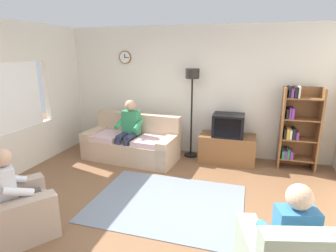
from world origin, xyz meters
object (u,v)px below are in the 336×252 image
(tv, at_px, (228,125))
(bookshelf, at_px, (296,127))
(person_in_right_armchair, at_px, (290,233))
(armchair_near_window, at_px, (10,214))
(tv_stand, at_px, (227,148))
(floor_lamp, at_px, (192,88))
(couch, at_px, (132,144))
(person_in_left_armchair, at_px, (15,188))
(person_on_couch, at_px, (129,127))

(tv, height_order, bookshelf, bookshelf)
(person_in_right_armchair, bearing_deg, armchair_near_window, -178.35)
(tv, bearing_deg, armchair_near_window, -126.42)
(tv_stand, height_order, floor_lamp, floor_lamp)
(couch, relative_size, person_in_left_armchair, 1.76)
(armchair_near_window, distance_m, person_in_left_armchair, 0.33)
(tv, height_order, floor_lamp, floor_lamp)
(person_in_left_armchair, height_order, person_in_right_armchair, same)
(floor_lamp, relative_size, armchair_near_window, 1.56)
(bookshelf, height_order, floor_lamp, floor_lamp)
(floor_lamp, relative_size, person_on_couch, 1.49)
(armchair_near_window, relative_size, person_in_right_armchair, 1.06)
(floor_lamp, xyz_separation_m, armchair_near_window, (-1.53, -3.24, -1.16))
(couch, xyz_separation_m, armchair_near_window, (-0.38, -2.75, -0.02))
(couch, distance_m, floor_lamp, 1.69)
(person_in_right_armchair, bearing_deg, tv, 104.68)
(tv, relative_size, floor_lamp, 0.32)
(tv_stand, relative_size, person_in_left_armchair, 0.98)
(couch, xyz_separation_m, person_on_couch, (-0.01, -0.11, 0.39))
(armchair_near_window, bearing_deg, person_in_right_armchair, 1.65)
(person_in_left_armchair, bearing_deg, floor_lamp, 65.00)
(bookshelf, bearing_deg, person_in_left_armchair, -138.05)
(armchair_near_window, relative_size, person_in_left_armchair, 1.06)
(person_in_left_armchair, bearing_deg, person_on_couch, 82.93)
(floor_lamp, distance_m, armchair_near_window, 3.76)
(couch, relative_size, armchair_near_window, 1.66)
(tv_stand, bearing_deg, person_in_right_armchair, -75.43)
(bookshelf, bearing_deg, person_on_couch, -169.75)
(tv_stand, distance_m, floor_lamp, 1.41)
(tv_stand, bearing_deg, bookshelf, 3.33)
(tv, bearing_deg, person_in_right_armchair, -75.32)
(tv_stand, relative_size, person_in_right_armchair, 0.98)
(couch, bearing_deg, person_in_right_armchair, -44.43)
(tv_stand, bearing_deg, person_in_left_armchair, -126.20)
(couch, bearing_deg, floor_lamp, 23.10)
(person_on_couch, height_order, person_in_left_armchair, person_on_couch)
(bookshelf, distance_m, person_in_right_armchair, 3.16)
(bookshelf, distance_m, floor_lamp, 2.12)
(couch, relative_size, bookshelf, 1.25)
(couch, height_order, tv, tv)
(person_on_couch, relative_size, person_in_right_armchair, 1.11)
(couch, bearing_deg, tv_stand, 11.54)
(floor_lamp, height_order, person_in_right_armchair, floor_lamp)
(person_on_couch, height_order, person_in_right_armchair, person_on_couch)
(tv_stand, height_order, bookshelf, bookshelf)
(person_in_left_armchair, distance_m, person_in_right_armchair, 3.04)
(bookshelf, height_order, person_in_left_armchair, bookshelf)
(tv, bearing_deg, person_on_couch, -166.09)
(person_on_couch, bearing_deg, person_in_left_armchair, -97.07)
(tv_stand, distance_m, person_in_right_armchair, 3.17)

